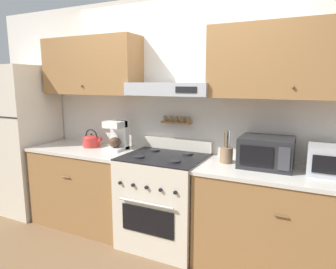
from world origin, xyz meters
The scene contains 11 objects.
ground_plane centered at (0.00, 0.00, 0.00)m, with size 16.00×16.00×0.00m, color brown.
wall_back centered at (0.06, 0.63, 1.47)m, with size 5.20×0.46×2.55m.
counter_left centered at (-1.01, 0.34, 0.46)m, with size 1.22×0.67×0.91m.
counter_right centered at (1.15, 0.34, 0.46)m, with size 1.50×0.67×0.91m.
stove_range centered at (0.00, 0.32, 0.47)m, with size 0.80×0.71×1.05m.
refrigerator centered at (-2.03, 0.31, 0.93)m, with size 0.76×0.70×1.85m.
tea_kettle centered at (-0.99, 0.42, 0.98)m, with size 0.25×0.20×0.21m.
coffee_maker centered at (-0.65, 0.45, 1.07)m, with size 0.20×0.24×0.32m.
microwave centered at (0.96, 0.44, 1.04)m, with size 0.46×0.38×0.27m.
utensil_crock centered at (0.61, 0.42, 0.99)m, with size 0.12×0.12×0.30m.
toaster_oven centered at (1.48, 0.42, 1.03)m, with size 0.38×0.31×0.24m.
Camera 1 is at (1.30, -2.27, 1.66)m, focal length 32.00 mm.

